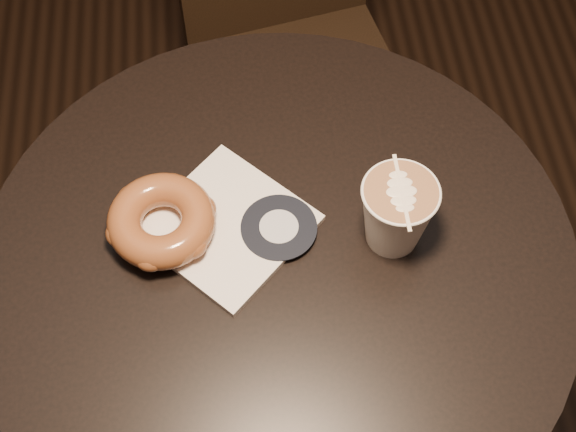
% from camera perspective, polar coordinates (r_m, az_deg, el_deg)
% --- Properties ---
extents(cafe_table, '(0.70, 0.70, 0.75)m').
position_cam_1_polar(cafe_table, '(1.11, -0.62, -7.71)').
color(cafe_table, black).
rests_on(cafe_table, ground).
extents(chair, '(0.43, 0.43, 0.91)m').
position_cam_1_polar(chair, '(1.50, 0.03, 14.10)').
color(chair, black).
rests_on(chair, ground).
extents(pastry_bag, '(0.23, 0.23, 0.01)m').
position_cam_1_polar(pastry_bag, '(0.95, -4.34, -0.70)').
color(pastry_bag, white).
rests_on(pastry_bag, cafe_table).
extents(doughnut, '(0.13, 0.13, 0.04)m').
position_cam_1_polar(doughnut, '(0.93, -8.99, -0.33)').
color(doughnut, brown).
rests_on(doughnut, pastry_bag).
extents(latte_cup, '(0.09, 0.09, 0.10)m').
position_cam_1_polar(latte_cup, '(0.91, 7.70, 0.11)').
color(latte_cup, white).
rests_on(latte_cup, cafe_table).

